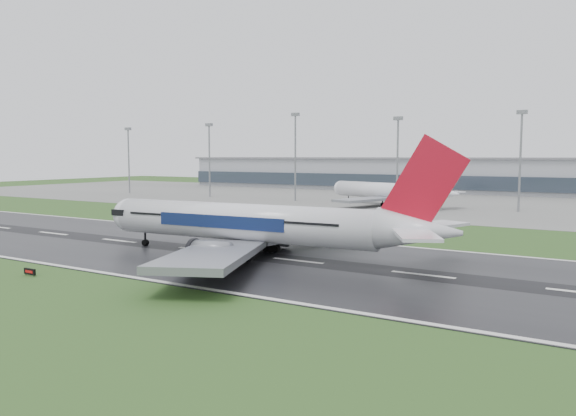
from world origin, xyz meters
The scene contains 12 objects.
ground centered at (0.00, 0.00, 0.00)m, with size 520.00×520.00×0.00m, color #26491A.
runway centered at (0.00, 0.00, 0.05)m, with size 400.00×45.00×0.10m, color black.
apron centered at (0.00, 125.00, 0.04)m, with size 400.00×130.00×0.08m, color slate.
terminal centered at (0.00, 185.00, 7.50)m, with size 240.00×36.00×15.00m, color gray.
main_airliner centered at (33.48, -0.02, 9.36)m, with size 62.72×59.73×18.52m, color silver, non-canonical shape.
parked_airliner centered at (16.59, 102.02, 7.66)m, with size 51.74×48.17×15.17m, color white, non-canonical shape.
runway_sign centered at (13.53, -28.15, 0.52)m, with size 2.30×0.26×1.04m, color black, non-canonical shape.
floodmast_0 centered at (-103.86, 100.00, 13.88)m, with size 0.64×0.64×27.76m, color gray.
floodmast_1 centered at (-58.38, 100.00, 14.12)m, with size 0.64×0.64×28.23m, color gray.
floodmast_2 centered at (-18.61, 100.00, 15.39)m, with size 0.64×0.64×30.79m, color gray.
floodmast_3 centered at (20.09, 100.00, 14.03)m, with size 0.64×0.64×28.06m, color gray.
floodmast_4 centered at (57.60, 100.00, 14.29)m, with size 0.64×0.64×28.57m, color gray.
Camera 1 is at (82.64, -74.21, 16.47)m, focal length 34.51 mm.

